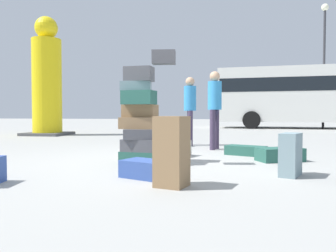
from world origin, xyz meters
name	(u,v)px	position (x,y,z in m)	size (l,w,h in m)	color
ground_plane	(154,162)	(0.00, 0.00, 0.00)	(80.00, 80.00, 0.00)	#9E9E99
suitcase_tower	(144,123)	(-0.12, -0.14, 0.64)	(0.96, 0.65, 1.73)	#26594C
suitcase_teal_left_side	(246,150)	(1.48, 1.24, 0.09)	(0.73, 0.35, 0.18)	#26594C
suitcase_cream_foreground_far	(172,148)	(0.13, 0.91, 0.15)	(0.60, 0.41, 0.29)	beige
suitcase_brown_behind_tower	(172,151)	(0.61, -1.70, 0.38)	(0.31, 0.31, 0.76)	olive
suitcase_slate_foreground_near	(290,155)	(1.96, -0.81, 0.27)	(0.20, 0.40, 0.54)	gray
suitcase_navy_upright_blue	(146,169)	(0.21, -1.27, 0.11)	(0.59, 0.36, 0.21)	#334F99
suitcase_teal_right_side	(280,155)	(2.01, 0.54, 0.11)	(0.72, 0.39, 0.22)	#26594C
person_bearded_onlooker	(215,103)	(0.84, 2.14, 1.02)	(0.30, 0.33, 1.70)	#3F334C
person_tourist_with_camera	(144,106)	(-0.82, 2.39, 0.96)	(0.30, 0.33, 1.62)	brown
person_passerby_in_red	(190,105)	(0.20, 2.97, 1.00)	(0.30, 0.34, 1.67)	#3F334C
yellow_dummy_statue	(47,83)	(-5.37, 5.85, 1.89)	(1.45, 1.45, 4.25)	yellow
parked_bus	(317,93)	(5.43, 13.39, 1.83)	(10.10, 3.26, 3.15)	silver
lamp_post	(324,48)	(5.75, 13.29, 4.13)	(0.36, 0.36, 6.36)	#333338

